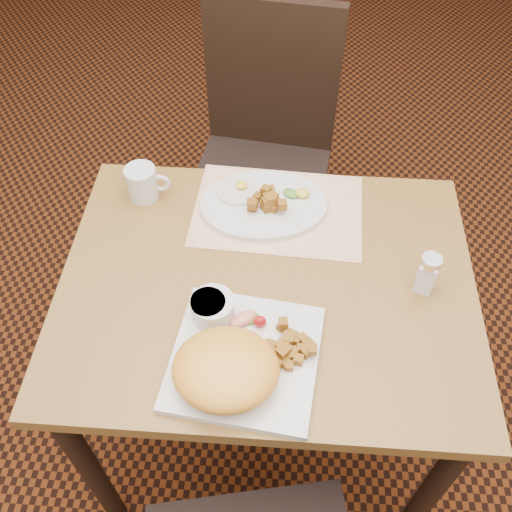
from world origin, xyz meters
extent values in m
plane|color=black|center=(0.00, 0.00, 0.00)|extent=(8.00, 8.00, 0.00)
cube|color=olive|center=(0.00, 0.00, 0.73)|extent=(0.90, 0.70, 0.03)
cylinder|color=black|center=(-0.40, -0.30, 0.36)|extent=(0.05, 0.05, 0.71)
cylinder|color=black|center=(0.40, -0.30, 0.36)|extent=(0.05, 0.05, 0.71)
cylinder|color=black|center=(-0.40, 0.30, 0.36)|extent=(0.05, 0.05, 0.71)
cylinder|color=black|center=(0.40, 0.30, 0.36)|extent=(0.05, 0.05, 0.71)
cube|color=black|center=(-0.06, 0.62, 0.45)|extent=(0.47, 0.47, 0.05)
cylinder|color=black|center=(0.14, 0.78, 0.21)|extent=(0.04, 0.04, 0.42)
cylinder|color=black|center=(0.10, 0.42, 0.21)|extent=(0.04, 0.04, 0.42)
cylinder|color=black|center=(-0.21, 0.82, 0.21)|extent=(0.04, 0.04, 0.42)
cylinder|color=black|center=(-0.26, 0.47, 0.21)|extent=(0.04, 0.04, 0.42)
cube|color=black|center=(-0.03, 0.82, 0.72)|extent=(0.42, 0.09, 0.50)
cube|color=white|center=(0.01, 0.21, 0.75)|extent=(0.41, 0.30, 0.00)
cube|color=silver|center=(-0.03, -0.19, 0.76)|extent=(0.31, 0.31, 0.02)
ellipsoid|color=#FFAE31|center=(-0.06, -0.24, 0.80)|extent=(0.20, 0.18, 0.07)
ellipsoid|color=#FFAE31|center=(-0.04, -0.26, 0.78)|extent=(0.08, 0.07, 0.03)
ellipsoid|color=#FFAE31|center=(-0.12, -0.21, 0.78)|extent=(0.08, 0.07, 0.03)
cylinder|color=silver|center=(-0.10, -0.10, 0.79)|extent=(0.09, 0.09, 0.05)
cylinder|color=beige|center=(-0.11, -0.11, 0.81)|extent=(0.07, 0.07, 0.01)
ellipsoid|color=#387223|center=(-0.03, -0.11, 0.77)|extent=(0.05, 0.04, 0.01)
ellipsoid|color=red|center=(-0.01, -0.12, 0.78)|extent=(0.03, 0.02, 0.03)
ellipsoid|color=#F28C72|center=(-0.04, -0.12, 0.78)|extent=(0.07, 0.06, 0.02)
cylinder|color=white|center=(-0.09, 0.25, 0.77)|extent=(0.10, 0.10, 0.01)
ellipsoid|color=yellow|center=(-0.08, 0.26, 0.78)|extent=(0.03, 0.03, 0.01)
ellipsoid|color=#387223|center=(0.04, 0.25, 0.78)|extent=(0.05, 0.05, 0.01)
ellipsoid|color=yellow|center=(0.07, 0.25, 0.78)|extent=(0.04, 0.04, 0.02)
cube|color=white|center=(0.33, 0.01, 0.79)|extent=(0.05, 0.05, 0.08)
cylinder|color=silver|center=(0.33, 0.01, 0.84)|extent=(0.05, 0.05, 0.02)
cylinder|color=silver|center=(-0.32, 0.24, 0.79)|extent=(0.07, 0.07, 0.08)
torus|color=silver|center=(-0.27, 0.24, 0.79)|extent=(0.05, 0.01, 0.05)
cube|color=#A06719|center=(0.03, -0.22, 0.78)|extent=(0.03, 0.03, 0.02)
cube|color=#A06719|center=(0.02, -0.19, 0.77)|extent=(0.02, 0.02, 0.02)
cube|color=#A06719|center=(0.05, -0.21, 0.77)|extent=(0.02, 0.02, 0.01)
cube|color=#A06719|center=(0.05, -0.21, 0.77)|extent=(0.03, 0.03, 0.02)
cube|color=#A06719|center=(0.05, -0.16, 0.78)|extent=(0.02, 0.02, 0.02)
cube|color=#A06719|center=(0.05, -0.19, 0.77)|extent=(0.02, 0.02, 0.02)
cube|color=#A06719|center=(0.09, -0.17, 0.77)|extent=(0.03, 0.03, 0.02)
cube|color=#A06719|center=(0.04, -0.13, 0.77)|extent=(0.02, 0.02, 0.01)
cube|color=#A06719|center=(0.08, -0.15, 0.78)|extent=(0.02, 0.02, 0.02)
cube|color=#A06719|center=(0.09, -0.18, 0.78)|extent=(0.03, 0.03, 0.02)
cube|color=#A06719|center=(0.07, -0.18, 0.77)|extent=(0.01, 0.02, 0.02)
cube|color=#A06719|center=(0.04, -0.17, 0.78)|extent=(0.03, 0.03, 0.02)
cube|color=#A06719|center=(0.05, -0.18, 0.77)|extent=(0.02, 0.02, 0.02)
cube|color=#A06719|center=(0.04, -0.13, 0.79)|extent=(0.02, 0.02, 0.02)
cube|color=#A06719|center=(0.04, -0.19, 0.79)|extent=(0.03, 0.03, 0.02)
cube|color=#A06719|center=(0.04, -0.18, 0.78)|extent=(0.03, 0.03, 0.02)
cube|color=#A06719|center=(0.06, -0.15, 0.77)|extent=(0.03, 0.03, 0.02)
cube|color=#A06719|center=(0.06, -0.18, 0.77)|extent=(0.02, 0.02, 0.01)
cube|color=#A06719|center=(0.06, -0.16, 0.77)|extent=(0.02, 0.02, 0.02)
cube|color=#A06719|center=(0.02, -0.17, 0.77)|extent=(0.03, 0.02, 0.02)
cube|color=#A06719|center=(0.04, -0.20, 0.77)|extent=(0.03, 0.03, 0.02)
cube|color=#A06719|center=(0.07, -0.20, 0.77)|extent=(0.02, 0.02, 0.02)
cube|color=#A06719|center=(0.10, -0.19, 0.79)|extent=(0.02, 0.02, 0.02)
cube|color=#A06719|center=(0.00, 0.21, 0.78)|extent=(0.03, 0.03, 0.02)
cube|color=#A06719|center=(-0.05, 0.19, 0.80)|extent=(0.02, 0.03, 0.02)
cube|color=#A06719|center=(-0.01, 0.20, 0.80)|extent=(0.03, 0.03, 0.03)
cube|color=#A06719|center=(0.01, 0.20, 0.78)|extent=(0.03, 0.03, 0.02)
cube|color=#A06719|center=(0.01, 0.21, 0.78)|extent=(0.03, 0.03, 0.02)
cube|color=#A06719|center=(-0.01, 0.25, 0.78)|extent=(0.03, 0.03, 0.02)
cube|color=#A06719|center=(0.00, 0.21, 0.80)|extent=(0.03, 0.03, 0.02)
cube|color=#A06719|center=(-0.01, 0.21, 0.78)|extent=(0.03, 0.03, 0.02)
cube|color=#A06719|center=(-0.01, 0.20, 0.80)|extent=(0.03, 0.03, 0.02)
cube|color=#A06719|center=(-0.02, 0.21, 0.78)|extent=(0.02, 0.02, 0.02)
cube|color=#A06719|center=(0.00, 0.20, 0.78)|extent=(0.03, 0.03, 0.02)
cube|color=#A06719|center=(-0.01, 0.20, 0.78)|extent=(0.03, 0.03, 0.02)
cube|color=#A06719|center=(-0.01, 0.21, 0.79)|extent=(0.02, 0.02, 0.02)
cube|color=#A06719|center=(-0.02, 0.24, 0.80)|extent=(0.03, 0.03, 0.02)
cube|color=#A06719|center=(-0.04, 0.23, 0.78)|extent=(0.02, 0.03, 0.02)
cube|color=#A06719|center=(-0.05, 0.20, 0.78)|extent=(0.03, 0.02, 0.02)
cube|color=#A06719|center=(0.02, 0.19, 0.80)|extent=(0.02, 0.02, 0.02)
camera|label=1|loc=(0.03, -0.74, 1.74)|focal=40.00mm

